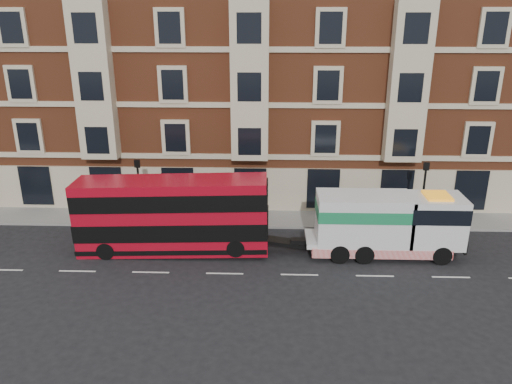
# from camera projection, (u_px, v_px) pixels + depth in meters

# --- Properties ---
(ground) EXTENTS (120.00, 120.00, 0.00)m
(ground) POSITION_uv_depth(u_px,v_px,m) (225.00, 274.00, 26.70)
(ground) COLOR black
(ground) RESTS_ON ground
(sidewalk) EXTENTS (90.00, 3.00, 0.15)m
(sidewalk) POSITION_uv_depth(u_px,v_px,m) (235.00, 218.00, 33.73)
(sidewalk) COLOR slate
(sidewalk) RESTS_ON ground
(victorian_terrace) EXTENTS (45.00, 12.00, 20.40)m
(victorian_terrace) POSITION_uv_depth(u_px,v_px,m) (247.00, 57.00, 37.40)
(victorian_terrace) COLOR brown
(victorian_terrace) RESTS_ON ground
(lamp_post_west) EXTENTS (0.35, 0.15, 4.35)m
(lamp_post_west) POSITION_uv_depth(u_px,v_px,m) (139.00, 187.00, 31.82)
(lamp_post_west) COLOR black
(lamp_post_west) RESTS_ON sidewalk
(lamp_post_east) EXTENTS (0.35, 0.15, 4.35)m
(lamp_post_east) POSITION_uv_depth(u_px,v_px,m) (423.00, 190.00, 31.26)
(lamp_post_east) COLOR black
(lamp_post_east) RESTS_ON sidewalk
(double_decker_bus) EXTENTS (10.89, 2.50, 4.41)m
(double_decker_bus) POSITION_uv_depth(u_px,v_px,m) (172.00, 214.00, 28.43)
(double_decker_bus) COLOR #A6091A
(double_decker_bus) RESTS_ON ground
(tow_truck) EXTENTS (8.72, 2.58, 3.63)m
(tow_truck) POSITION_uv_depth(u_px,v_px,m) (384.00, 224.00, 28.19)
(tow_truck) COLOR silver
(tow_truck) RESTS_ON ground
(pedestrian) EXTENTS (0.65, 0.45, 1.69)m
(pedestrian) POSITION_uv_depth(u_px,v_px,m) (150.00, 203.00, 33.94)
(pedestrian) COLOR #192933
(pedestrian) RESTS_ON sidewalk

